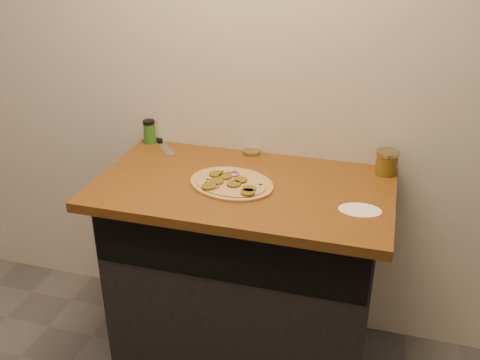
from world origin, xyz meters
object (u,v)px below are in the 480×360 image
(chefs_knife, at_px, (161,142))
(spice_shaker, at_px, (149,131))
(salsa_jar, at_px, (387,162))
(pizza, at_px, (231,183))

(chefs_knife, relative_size, spice_shaker, 2.25)
(chefs_knife, distance_m, spice_shaker, 0.07)
(chefs_knife, relative_size, salsa_jar, 2.45)
(pizza, relative_size, chefs_knife, 1.75)
(salsa_jar, xyz_separation_m, spice_shaker, (-1.10, 0.05, 0.00))
(spice_shaker, bearing_deg, pizza, -33.13)
(chefs_knife, xyz_separation_m, salsa_jar, (1.05, -0.05, 0.05))
(salsa_jar, bearing_deg, spice_shaker, 177.54)
(pizza, distance_m, chefs_knife, 0.57)
(pizza, distance_m, spice_shaker, 0.61)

